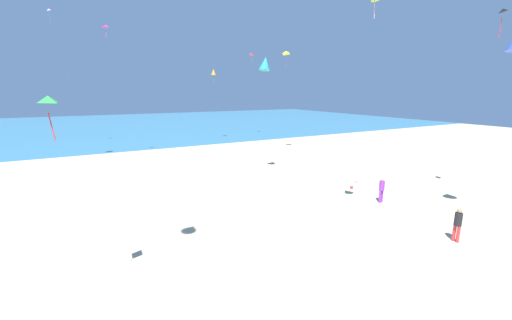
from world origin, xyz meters
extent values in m
plane|color=#C6B58C|center=(0.00, 10.00, 0.00)|extent=(120.00, 120.00, 0.00)
cube|color=teal|center=(0.00, 57.35, 0.03)|extent=(120.00, 60.00, 0.05)
cylinder|color=white|center=(7.98, 5.90, 0.24)|extent=(0.32, 0.32, 0.48)
sphere|color=tan|center=(7.98, 5.90, 0.57)|extent=(0.19, 0.19, 0.19)
cube|color=red|center=(7.98, 6.09, 0.07)|extent=(0.25, 0.35, 0.14)
cylinder|color=purple|center=(7.37, 3.41, 0.38)|extent=(0.13, 0.13, 0.75)
cylinder|color=purple|center=(7.54, 3.42, 0.38)|extent=(0.13, 0.13, 0.75)
cylinder|color=purple|center=(7.46, 3.42, 1.03)|extent=(0.31, 0.31, 0.56)
sphere|color=beige|center=(7.46, 3.42, 1.41)|extent=(0.21, 0.21, 0.21)
cylinder|color=red|center=(6.35, -1.38, 0.38)|extent=(0.13, 0.13, 0.75)
cylinder|color=red|center=(6.35, -1.55, 0.38)|extent=(0.13, 0.13, 0.75)
cylinder|color=black|center=(6.35, -1.46, 1.04)|extent=(0.30, 0.30, 0.57)
sphere|color=#A87A5B|center=(6.35, -1.46, 1.41)|extent=(0.21, 0.21, 0.21)
cone|color=orange|center=(7.42, 30.25, 8.83)|extent=(0.71, 0.73, 0.75)
cylinder|color=green|center=(7.42, 30.25, 8.03)|extent=(0.07, 0.23, 0.99)
pyramid|color=black|center=(12.31, 0.92, 10.50)|extent=(0.63, 0.64, 0.28)
cylinder|color=red|center=(12.33, 0.90, 9.65)|extent=(0.05, 0.05, 1.03)
pyramid|color=yellow|center=(10.82, 18.86, 10.19)|extent=(0.94, 0.80, 0.45)
cylinder|color=purple|center=(10.83, 18.81, 9.21)|extent=(0.06, 0.16, 0.87)
cone|color=#1EADAD|center=(4.43, 11.88, 8.37)|extent=(1.22, 1.14, 1.08)
cylinder|color=#DB3DA8|center=(4.43, 11.88, 7.78)|extent=(0.06, 0.05, 0.41)
pyramid|color=pink|center=(-9.80, 33.24, 14.88)|extent=(0.59, 0.62, 0.30)
cylinder|color=#1EADAD|center=(-9.77, 33.26, 14.10)|extent=(0.15, 0.11, 0.92)
pyramid|color=green|center=(-8.03, 1.51, 6.19)|extent=(0.60, 0.63, 0.21)
cylinder|color=red|center=(-8.03, 1.51, 5.48)|extent=(0.12, 0.10, 0.74)
pyramid|color=red|center=(13.36, 30.91, 11.40)|extent=(0.80, 0.70, 0.46)
cylinder|color=#1EADAD|center=(13.34, 30.97, 10.66)|extent=(0.05, 0.07, 0.61)
cylinder|color=pink|center=(3.73, 1.63, 9.76)|extent=(0.06, 0.08, 0.81)
pyramid|color=#DB3DA8|center=(-5.06, 23.68, 12.04)|extent=(0.61, 0.56, 0.27)
cylinder|color=#DB3DA8|center=(-5.07, 23.65, 11.38)|extent=(0.09, 0.15, 0.63)
camera|label=1|loc=(-7.13, -8.15, 6.38)|focal=21.54mm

